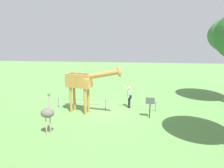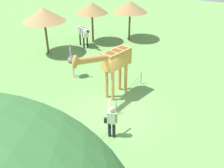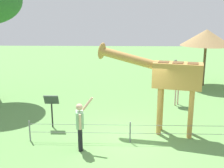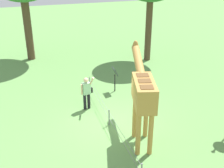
{
  "view_description": "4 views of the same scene",
  "coord_description": "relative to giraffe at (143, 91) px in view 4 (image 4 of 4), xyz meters",
  "views": [
    {
      "loc": [
        2.03,
        -13.18,
        4.89
      ],
      "look_at": [
        0.38,
        0.79,
        1.73
      ],
      "focal_mm": 32.01,
      "sensor_mm": 36.0,
      "label": 1
    },
    {
      "loc": [
        9.7,
        4.79,
        7.74
      ],
      "look_at": [
        -0.55,
        -0.29,
        1.31
      ],
      "focal_mm": 41.72,
      "sensor_mm": 36.0,
      "label": 2
    },
    {
      "loc": [
        0.36,
        8.94,
        4.3
      ],
      "look_at": [
        0.63,
        0.03,
        2.04
      ],
      "focal_mm": 43.82,
      "sensor_mm": 36.0,
      "label": 3
    },
    {
      "loc": [
        -10.02,
        3.25,
        6.82
      ],
      "look_at": [
        0.59,
        -0.11,
        1.62
      ],
      "focal_mm": 46.56,
      "sensor_mm": 36.0,
      "label": 4
    }
  ],
  "objects": [
    {
      "name": "wire_fence",
      "position": [
        1.35,
        0.87,
        -1.73
      ],
      "size": [
        7.05,
        0.05,
        0.75
      ],
      "color": "slate",
      "rests_on": "ground_plane"
    },
    {
      "name": "visitor",
      "position": [
        2.99,
        1.44,
        -1.23
      ],
      "size": [
        0.61,
        0.57,
        1.74
      ],
      "color": "black",
      "rests_on": "ground_plane"
    },
    {
      "name": "info_sign",
      "position": [
        4.35,
        -0.37,
        -1.18
      ],
      "size": [
        0.56,
        0.21,
        1.32
      ],
      "color": "black",
      "rests_on": "ground_plane"
    },
    {
      "name": "ground_plane",
      "position": [
        1.35,
        0.67,
        -2.13
      ],
      "size": [
        60.0,
        60.0,
        0.0
      ],
      "primitive_type": "plane",
      "color": "#60934C"
    },
    {
      "name": "giraffe",
      "position": [
        0.0,
        0.0,
        0.0
      ],
      "size": [
        3.87,
        1.47,
        3.33
      ],
      "color": "#BC8942",
      "rests_on": "ground_plane"
    }
  ]
}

